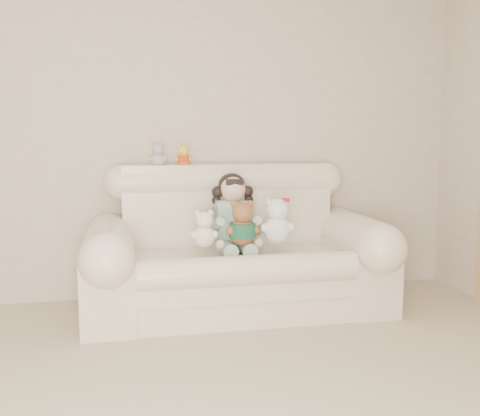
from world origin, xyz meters
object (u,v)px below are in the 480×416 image
(brown_teddy, at_px, (242,219))
(white_cat, at_px, (277,216))
(sofa, at_px, (237,239))
(seated_child, at_px, (233,212))
(cream_teddy, at_px, (204,225))

(brown_teddy, height_order, white_cat, white_cat)
(brown_teddy, relative_size, white_cat, 0.95)
(sofa, bearing_deg, seated_child, 99.69)
(cream_teddy, bearing_deg, brown_teddy, -5.16)
(seated_child, relative_size, white_cat, 1.49)
(brown_teddy, distance_m, cream_teddy, 0.26)
(sofa, relative_size, brown_teddy, 5.84)
(brown_teddy, xyz_separation_m, cream_teddy, (-0.26, -0.01, -0.03))
(sofa, distance_m, cream_teddy, 0.32)
(sofa, distance_m, white_cat, 0.33)
(seated_child, bearing_deg, cream_teddy, -144.63)
(seated_child, xyz_separation_m, white_cat, (0.27, -0.20, -0.01))
(white_cat, bearing_deg, cream_teddy, -162.71)
(white_cat, height_order, cream_teddy, white_cat)
(seated_child, relative_size, cream_teddy, 1.92)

